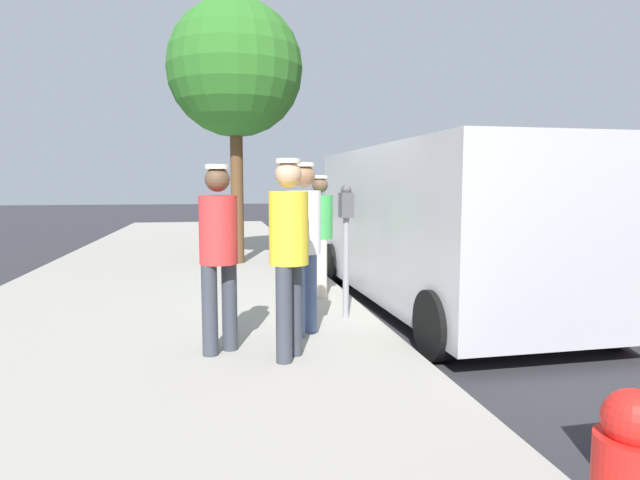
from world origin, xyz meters
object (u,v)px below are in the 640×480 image
(pedestrian_in_white, at_px, (304,237))
(street_tree, at_px, (235,70))
(parking_meter_near, at_px, (346,228))
(pedestrian_in_red, at_px, (219,246))
(pedestrian_in_yellow, at_px, (289,245))
(pedestrian_in_green, at_px, (320,228))
(parked_van, at_px, (441,223))

(pedestrian_in_white, bearing_deg, street_tree, -84.93)
(parking_meter_near, bearing_deg, pedestrian_in_red, 36.62)
(parking_meter_near, height_order, pedestrian_in_yellow, pedestrian_in_yellow)
(pedestrian_in_green, bearing_deg, street_tree, -73.80)
(pedestrian_in_white, relative_size, pedestrian_in_red, 1.02)
(pedestrian_in_red, xyz_separation_m, pedestrian_in_yellow, (-0.59, 0.29, 0.03))
(pedestrian_in_white, height_order, street_tree, street_tree)
(pedestrian_in_white, bearing_deg, parked_van, -144.76)
(parking_meter_near, bearing_deg, street_tree, -77.27)
(parked_van, bearing_deg, street_tree, -55.96)
(pedestrian_in_white, relative_size, parked_van, 0.33)
(pedestrian_in_green, xyz_separation_m, parked_van, (-1.56, 0.39, 0.07))
(pedestrian_in_green, height_order, pedestrian_in_red, pedestrian_in_red)
(pedestrian_in_white, bearing_deg, pedestrian_in_yellow, 71.41)
(pedestrian_in_white, xyz_separation_m, pedestrian_in_yellow, (0.25, 0.74, 0.00))
(parked_van, bearing_deg, pedestrian_in_white, 35.24)
(parking_meter_near, distance_m, pedestrian_in_green, 1.25)
(pedestrian_in_white, xyz_separation_m, pedestrian_in_red, (0.84, 0.44, -0.03))
(parked_van, distance_m, street_tree, 5.26)
(pedestrian_in_yellow, distance_m, street_tree, 6.54)
(parked_van, bearing_deg, pedestrian_in_green, -14.05)
(pedestrian_in_white, height_order, parked_van, parked_van)
(parked_van, bearing_deg, parking_meter_near, 29.77)
(pedestrian_in_red, distance_m, parked_van, 3.49)
(pedestrian_in_yellow, bearing_deg, pedestrian_in_white, -108.59)
(parking_meter_near, distance_m, parked_van, 1.73)
(pedestrian_in_red, height_order, pedestrian_in_yellow, pedestrian_in_yellow)
(pedestrian_in_green, distance_m, pedestrian_in_red, 2.68)
(pedestrian_in_white, relative_size, pedestrian_in_yellow, 1.00)
(pedestrian_in_green, relative_size, pedestrian_in_yellow, 0.94)
(pedestrian_in_red, bearing_deg, pedestrian_in_white, -152.13)
(pedestrian_in_red, distance_m, pedestrian_in_yellow, 0.66)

